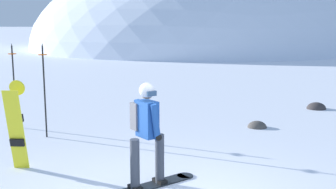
{
  "coord_description": "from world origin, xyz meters",
  "views": [
    {
      "loc": [
        0.41,
        -5.75,
        2.68
      ],
      "look_at": [
        -0.11,
        3.77,
        1.0
      ],
      "focal_mm": 45.62,
      "sensor_mm": 36.0,
      "label": 1
    }
  ],
  "objects": [
    {
      "name": "spare_snowboard",
      "position": [
        -2.68,
        1.43,
        0.83
      ],
      "size": [
        0.28,
        0.37,
        1.63
      ],
      "color": "yellow",
      "rests_on": "ground"
    },
    {
      "name": "rock_dark",
      "position": [
        2.08,
        4.77,
        0.0
      ],
      "size": [
        0.48,
        0.41,
        0.34
      ],
      "color": "#4C4742",
      "rests_on": "ground"
    },
    {
      "name": "ridge_peak_main",
      "position": [
        0.76,
        35.19,
        0.0
      ],
      "size": [
        30.71,
        27.64,
        16.49
      ],
      "color": "white",
      "rests_on": "ground"
    },
    {
      "name": "rock_mid",
      "position": [
        4.22,
        7.16,
        0.0
      ],
      "size": [
        0.58,
        0.49,
        0.41
      ],
      "color": "#383333",
      "rests_on": "ground"
    },
    {
      "name": "snowboarder_main",
      "position": [
        -0.3,
        0.79,
        0.92
      ],
      "size": [
        1.47,
        1.28,
        1.71
      ],
      "color": "black",
      "rests_on": "ground"
    },
    {
      "name": "piste_marker_near",
      "position": [
        -3.97,
        4.47,
        1.2
      ],
      "size": [
        0.2,
        0.2,
        2.11
      ],
      "color": "black",
      "rests_on": "ground"
    },
    {
      "name": "piste_marker_far",
      "position": [
        -2.91,
        3.63,
        1.23
      ],
      "size": [
        0.2,
        0.2,
        2.17
      ],
      "color": "black",
      "rests_on": "ground"
    }
  ]
}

